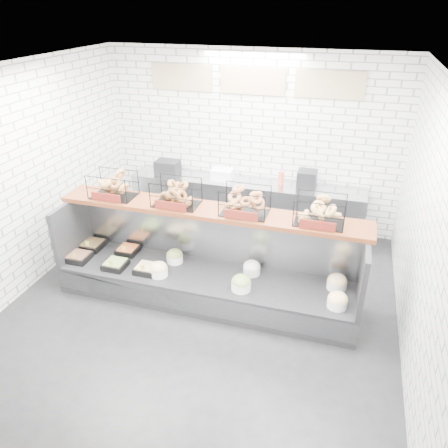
% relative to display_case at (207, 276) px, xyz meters
% --- Properties ---
extents(ground, '(5.50, 5.50, 0.00)m').
position_rel_display_case_xyz_m(ground, '(0.01, -0.34, -0.33)').
color(ground, black).
rests_on(ground, ground).
extents(room_shell, '(5.02, 5.51, 3.01)m').
position_rel_display_case_xyz_m(room_shell, '(0.01, 0.26, 1.73)').
color(room_shell, white).
rests_on(room_shell, ground).
extents(display_case, '(4.00, 0.90, 1.20)m').
position_rel_display_case_xyz_m(display_case, '(0.00, 0.00, 0.00)').
color(display_case, black).
rests_on(display_case, ground).
extents(bagel_shelf, '(4.10, 0.50, 0.40)m').
position_rel_display_case_xyz_m(bagel_shelf, '(0.00, 0.17, 1.06)').
color(bagel_shelf, '#4C2110').
rests_on(bagel_shelf, display_case).
extents(prep_counter, '(4.00, 0.60, 1.20)m').
position_rel_display_case_xyz_m(prep_counter, '(-0.00, 2.09, 0.14)').
color(prep_counter, '#93969B').
rests_on(prep_counter, ground).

